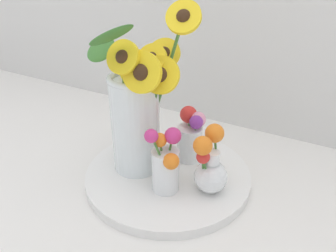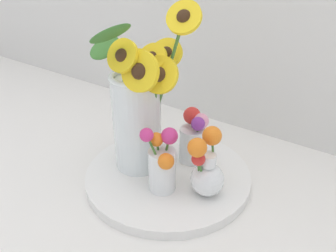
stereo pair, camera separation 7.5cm
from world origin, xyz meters
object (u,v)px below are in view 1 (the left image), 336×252
object	(u,v)px
serving_tray	(168,175)
mason_jar_sunflowers	(137,112)
vase_small_back	(191,135)
vase_bulb_right	(210,167)
vase_small_center	(166,163)

from	to	relation	value
serving_tray	mason_jar_sunflowers	xyz separation A→B (m)	(-0.07, -0.02, 0.17)
mason_jar_sunflowers	vase_small_back	bearing A→B (deg)	46.20
mason_jar_sunflowers	vase_bulb_right	distance (m)	0.21
vase_bulb_right	vase_small_back	size ratio (longest dim) A/B	1.13
serving_tray	vase_small_back	distance (m)	0.12
mason_jar_sunflowers	vase_small_center	xyz separation A→B (m)	(0.10, -0.05, -0.08)
serving_tray	vase_small_center	bearing A→B (deg)	-65.08
vase_small_center	vase_bulb_right	bearing A→B (deg)	26.63
serving_tray	mason_jar_sunflowers	world-z (taller)	mason_jar_sunflowers
vase_small_center	vase_small_back	size ratio (longest dim) A/B	1.17
vase_bulb_right	vase_small_center	bearing A→B (deg)	-153.37
vase_small_center	mason_jar_sunflowers	bearing A→B (deg)	155.59
mason_jar_sunflowers	vase_bulb_right	xyz separation A→B (m)	(0.19, -0.00, -0.09)
mason_jar_sunflowers	vase_bulb_right	world-z (taller)	mason_jar_sunflowers
vase_small_center	serving_tray	bearing A→B (deg)	114.92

